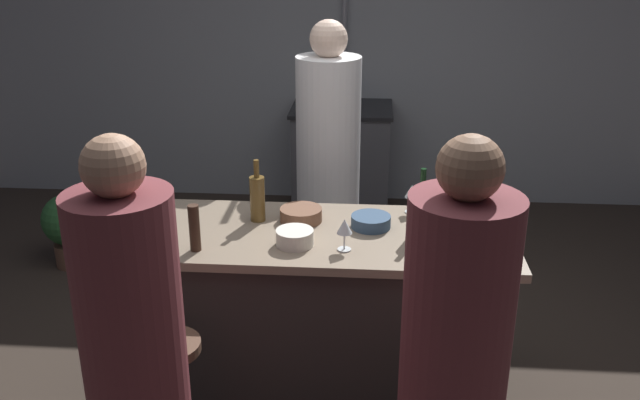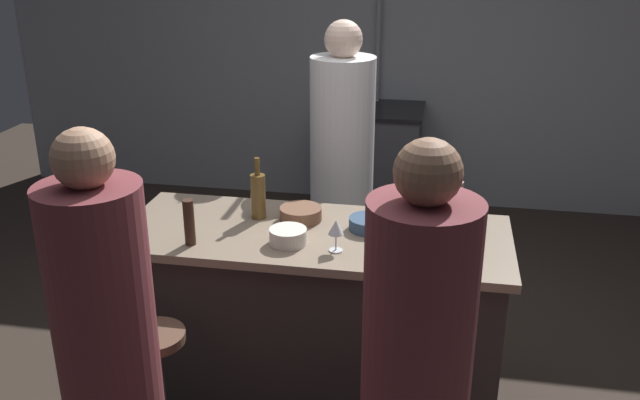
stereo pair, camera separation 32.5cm
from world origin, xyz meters
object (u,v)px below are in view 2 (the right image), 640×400
(potted_plant, at_px, (98,215))
(wine_bottle_dark, at_px, (453,220))
(stove_range, at_px, (371,161))
(wine_bottle_amber, at_px, (258,195))
(chef, at_px, (342,183))
(pepper_mill, at_px, (189,222))
(wine_bottle_red, at_px, (419,213))
(mixing_bowl_blue, at_px, (369,224))
(mixing_bowl_wooden, at_px, (301,214))
(bar_stool_left, at_px, (159,395))
(wine_bottle_rose, at_px, (454,204))
(wine_bottle_white, at_px, (450,235))
(wine_glass_near_right_guest, at_px, (414,196))
(mixing_bowl_ceramic, at_px, (288,236))
(wine_glass_near_left_guest, at_px, (336,229))
(guest_left, at_px, (111,371))

(potted_plant, xyz_separation_m, wine_bottle_dark, (2.45, -1.36, 0.73))
(stove_range, relative_size, wine_bottle_amber, 2.93)
(chef, height_order, pepper_mill, chef)
(wine_bottle_red, bearing_deg, potted_plant, 150.63)
(mixing_bowl_blue, height_order, mixing_bowl_wooden, mixing_bowl_wooden)
(bar_stool_left, xyz_separation_m, wine_bottle_rose, (1.18, 0.78, 0.65))
(chef, xyz_separation_m, wine_bottle_amber, (-0.29, -0.80, 0.20))
(wine_bottle_red, bearing_deg, wine_bottle_dark, -24.61)
(wine_bottle_dark, distance_m, wine_bottle_white, 0.15)
(potted_plant, bearing_deg, wine_bottle_white, -31.78)
(stove_range, height_order, mixing_bowl_blue, mixing_bowl_blue)
(mixing_bowl_blue, bearing_deg, wine_bottle_dark, -17.18)
(wine_glass_near_right_guest, xyz_separation_m, mixing_bowl_ceramic, (-0.53, -0.42, -0.07))
(wine_glass_near_right_guest, distance_m, mixing_bowl_ceramic, 0.68)
(bar_stool_left, bearing_deg, mixing_bowl_wooden, 58.49)
(stove_range, distance_m, mixing_bowl_ceramic, 2.64)
(wine_glass_near_left_guest, bearing_deg, wine_bottle_dark, 15.97)
(wine_glass_near_right_guest, distance_m, wine_glass_near_left_guest, 0.55)
(guest_left, distance_m, wine_glass_near_left_guest, 1.08)
(potted_plant, height_order, wine_bottle_dark, wine_bottle_dark)
(wine_bottle_red, relative_size, mixing_bowl_wooden, 1.55)
(bar_stool_left, xyz_separation_m, wine_bottle_amber, (0.25, 0.74, 0.64))
(stove_range, relative_size, wine_bottle_dark, 2.80)
(wine_bottle_white, distance_m, wine_glass_near_left_guest, 0.48)
(wine_glass_near_left_guest, bearing_deg, chef, 97.38)
(guest_left, bearing_deg, mixing_bowl_wooden, 68.26)
(stove_range, relative_size, mixing_bowl_ceramic, 5.32)
(wine_glass_near_right_guest, bearing_deg, wine_bottle_rose, -30.22)
(stove_range, distance_m, wine_bottle_rose, 2.44)
(bar_stool_left, distance_m, mixing_bowl_ceramic, 0.86)
(pepper_mill, bearing_deg, wine_bottle_white, 2.02)
(bar_stool_left, distance_m, wine_bottle_rose, 1.55)
(wine_bottle_amber, relative_size, wine_glass_near_right_guest, 2.08)
(guest_left, distance_m, mixing_bowl_blue, 1.33)
(bar_stool_left, height_order, wine_bottle_amber, wine_bottle_amber)
(stove_range, height_order, bar_stool_left, stove_range)
(guest_left, xyz_separation_m, wine_bottle_white, (1.15, 0.80, 0.26))
(wine_bottle_red, xyz_separation_m, wine_glass_near_right_guest, (-0.03, 0.24, -0.02))
(mixing_bowl_wooden, bearing_deg, wine_bottle_white, -24.23)
(bar_stool_left, xyz_separation_m, wine_glass_near_left_guest, (0.68, 0.44, 0.63))
(wine_bottle_red, xyz_separation_m, mixing_bowl_ceramic, (-0.56, -0.17, -0.08))
(mixing_bowl_wooden, bearing_deg, potted_plant, 145.48)
(wine_glass_near_left_guest, xyz_separation_m, mixing_bowl_blue, (0.11, 0.26, -0.08))
(wine_bottle_white, height_order, mixing_bowl_wooden, wine_bottle_white)
(potted_plant, xyz_separation_m, wine_bottle_rose, (2.46, -1.16, 0.73))
(wine_bottle_red, bearing_deg, wine_bottle_amber, 173.23)
(wine_bottle_white, bearing_deg, wine_bottle_amber, 161.22)
(wine_bottle_amber, height_order, wine_bottle_red, wine_bottle_red)
(wine_bottle_dark, relative_size, mixing_bowl_wooden, 1.58)
(stove_range, xyz_separation_m, wine_bottle_red, (0.47, -2.42, 0.57))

